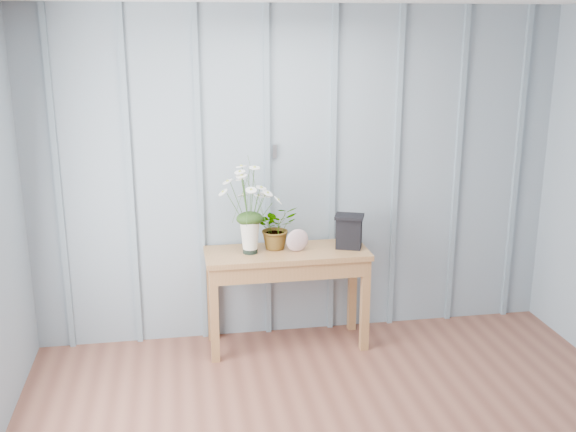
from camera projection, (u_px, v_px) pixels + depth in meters
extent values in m
cube|color=#8C9DAA|center=(300.00, 176.00, 5.07)|extent=(4.00, 0.01, 2.50)
cube|color=#B9B9BE|center=(275.00, 151.00, 4.97)|extent=(0.03, 0.01, 0.10)
cube|color=#7C919E|center=(58.00, 186.00, 4.77)|extent=(0.04, 0.03, 2.50)
cube|color=#7C919E|center=(130.00, 183.00, 4.86)|extent=(0.04, 0.03, 2.50)
cube|color=#7C919E|center=(200.00, 180.00, 4.94)|extent=(0.04, 0.03, 2.50)
cube|color=#7C919E|center=(267.00, 178.00, 5.02)|extent=(0.04, 0.03, 2.50)
cube|color=#7C919E|center=(333.00, 176.00, 5.10)|extent=(0.04, 0.03, 2.50)
cube|color=#7C919E|center=(396.00, 173.00, 5.18)|extent=(0.04, 0.03, 2.50)
cube|color=#7C919E|center=(457.00, 171.00, 5.26)|extent=(0.04, 0.03, 2.50)
cube|color=#7C919E|center=(516.00, 169.00, 5.35)|extent=(0.04, 0.03, 2.50)
cube|color=#9A693C|center=(287.00, 253.00, 4.95)|extent=(1.20, 0.45, 0.04)
cube|color=#9A693C|center=(287.00, 264.00, 4.97)|extent=(1.13, 0.42, 0.12)
cube|color=#9A693C|center=(214.00, 316.00, 4.79)|extent=(0.06, 0.06, 0.71)
cube|color=#9A693C|center=(365.00, 305.00, 4.97)|extent=(0.06, 0.06, 0.71)
cube|color=#9A693C|center=(211.00, 296.00, 5.13)|extent=(0.06, 0.06, 0.71)
cube|color=#9A693C|center=(352.00, 287.00, 5.31)|extent=(0.06, 0.06, 0.71)
cylinder|color=black|center=(250.00, 248.00, 4.89)|extent=(0.11, 0.11, 0.07)
cone|color=white|center=(250.00, 235.00, 4.86)|extent=(0.15, 0.15, 0.25)
ellipsoid|color=#1B3712|center=(250.00, 219.00, 4.83)|extent=(0.19, 0.16, 0.10)
imported|color=#1B3712|center=(276.00, 227.00, 4.96)|extent=(0.35, 0.32, 0.33)
ellipsoid|color=#97596B|center=(297.00, 240.00, 4.91)|extent=(0.18, 0.07, 0.17)
cube|color=black|center=(349.00, 233.00, 4.99)|extent=(0.22, 0.19, 0.23)
cube|color=black|center=(349.00, 217.00, 4.95)|extent=(0.25, 0.22, 0.02)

